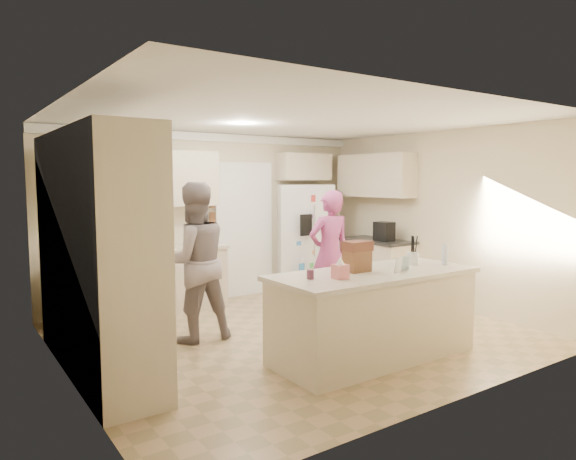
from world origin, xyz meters
TOP-DOWN VIEW (x-y plane):
  - floor at (0.00, 0.00)m, footprint 5.20×4.60m
  - ceiling at (0.00, 0.00)m, footprint 5.20×4.60m
  - wall_back at (0.00, 2.31)m, footprint 5.20×0.02m
  - wall_front at (0.00, -2.31)m, footprint 5.20×0.02m
  - wall_left at (-2.61, 0.00)m, footprint 0.02×4.60m
  - wall_right at (2.61, 0.00)m, footprint 0.02×4.60m
  - crown_back at (0.00, 2.26)m, footprint 5.20×0.08m
  - pantry_bank at (-2.30, 0.20)m, footprint 0.60×2.60m
  - back_base_cab at (-1.15, 2.00)m, footprint 2.20×0.60m
  - back_countertop at (-1.15, 1.99)m, footprint 2.24×0.63m
  - back_upper_cab at (-1.15, 2.12)m, footprint 2.20×0.35m
  - doorway_opening at (0.55, 2.28)m, footprint 0.90×0.06m
  - doorway_casing at (0.55, 2.24)m, footprint 1.02×0.03m
  - wall_frame_upper at (0.02, 2.27)m, footprint 0.15×0.02m
  - wall_frame_lower at (0.02, 2.27)m, footprint 0.15×0.02m
  - refrigerator at (1.61, 2.07)m, footprint 1.11×1.00m
  - fridge_seam at (1.61, 1.71)m, footprint 0.02×0.02m
  - fridge_dispenser at (1.39, 1.70)m, footprint 0.22×0.03m
  - fridge_handle_l at (1.56, 1.70)m, footprint 0.02×0.02m
  - fridge_handle_r at (1.66, 1.70)m, footprint 0.02×0.02m
  - over_fridge_cab at (1.65, 2.12)m, footprint 0.95×0.35m
  - right_base_cab at (2.30, 1.00)m, footprint 0.60×1.20m
  - right_countertop at (2.29, 1.00)m, footprint 0.63×1.24m
  - right_upper_cab at (2.43, 1.20)m, footprint 0.35×1.50m
  - coffee_maker at (2.25, 0.80)m, footprint 0.22×0.28m
  - island_base at (0.20, -1.10)m, footprint 2.20×0.90m
  - island_top at (0.20, -1.10)m, footprint 2.28×0.96m
  - utensil_crock at (0.85, -1.05)m, footprint 0.13×0.13m
  - tissue_box at (-0.35, -1.20)m, footprint 0.13×0.13m
  - tissue_plume at (-0.35, -1.20)m, footprint 0.08×0.08m
  - dollhouse_body at (0.05, -1.00)m, footprint 0.26×0.18m
  - dollhouse_roof at (0.05, -1.00)m, footprint 0.28×0.20m
  - jam_jar at (-0.60, -1.05)m, footprint 0.07×0.07m
  - greeting_card_a at (0.35, -1.30)m, footprint 0.12×0.06m
  - greeting_card_b at (0.50, -1.25)m, footprint 0.12×0.05m
  - water_bottle at (1.15, -1.25)m, footprint 0.07×0.07m
  - shaker_salt at (1.02, -0.88)m, footprint 0.05×0.05m
  - shaker_pepper at (1.09, -0.88)m, footprint 0.05×0.05m
  - teen_boy at (-1.11, 0.53)m, footprint 0.94×0.75m
  - teen_girl at (0.89, 0.49)m, footprint 0.67×0.48m
  - fridge_magnets at (1.61, 1.71)m, footprint 0.76×0.02m

SIDE VIEW (x-z plane):
  - floor at x=0.00m, z-range -0.02..0.00m
  - back_base_cab at x=-1.15m, z-range 0.00..0.88m
  - right_base_cab at x=2.30m, z-range 0.00..0.88m
  - island_base at x=0.20m, z-range 0.00..0.88m
  - teen_girl at x=0.89m, z-range 0.00..1.74m
  - back_countertop at x=-1.15m, z-range 0.88..0.92m
  - refrigerator at x=1.61m, z-range 0.00..1.80m
  - fridge_seam at x=1.61m, z-range 0.01..1.79m
  - right_countertop at x=2.29m, z-range 0.88..0.92m
  - island_top at x=0.20m, z-range 0.88..0.93m
  - fridge_magnets at x=1.61m, z-range 0.18..1.62m
  - teen_boy at x=-1.11m, z-range 0.00..1.86m
  - jam_jar at x=-0.60m, z-range 0.93..1.02m
  - shaker_salt at x=1.02m, z-range 0.93..1.02m
  - shaker_pepper at x=1.09m, z-range 0.93..1.02m
  - tissue_box at x=-0.35m, z-range 0.93..1.07m
  - utensil_crock at x=0.85m, z-range 0.93..1.07m
  - greeting_card_a at x=0.35m, z-range 0.93..1.08m
  - greeting_card_b at x=0.50m, z-range 0.93..1.08m
  - dollhouse_body at x=0.05m, z-range 0.93..1.15m
  - water_bottle at x=1.15m, z-range 0.92..1.17m
  - doorway_opening at x=0.55m, z-range 0.00..2.10m
  - doorway_casing at x=0.55m, z-range -0.06..2.16m
  - fridge_handle_l at x=1.56m, z-range 0.62..1.48m
  - fridge_handle_r at x=1.66m, z-range 0.62..1.48m
  - coffee_maker at x=2.25m, z-range 0.92..1.22m
  - tissue_plume at x=-0.35m, z-range 1.06..1.15m
  - fridge_dispenser at x=1.39m, z-range 0.97..1.32m
  - pantry_bank at x=-2.30m, z-range 0.00..2.35m
  - dollhouse_roof at x=0.05m, z-range 1.15..1.25m
  - wall_frame_lower at x=0.02m, z-range 1.18..1.38m
  - wall_back at x=0.00m, z-range 0.00..2.60m
  - wall_front at x=0.00m, z-range 0.00..2.60m
  - wall_left at x=-2.61m, z-range 0.00..2.60m
  - wall_right at x=2.61m, z-range 0.00..2.60m
  - wall_frame_upper at x=0.02m, z-range 1.45..1.65m
  - back_upper_cab at x=-1.15m, z-range 1.50..2.30m
  - right_upper_cab at x=2.43m, z-range 1.60..2.30m
  - over_fridge_cab at x=1.65m, z-range 1.88..2.33m
  - crown_back at x=0.00m, z-range 2.47..2.59m
  - ceiling at x=0.00m, z-range 2.60..2.62m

